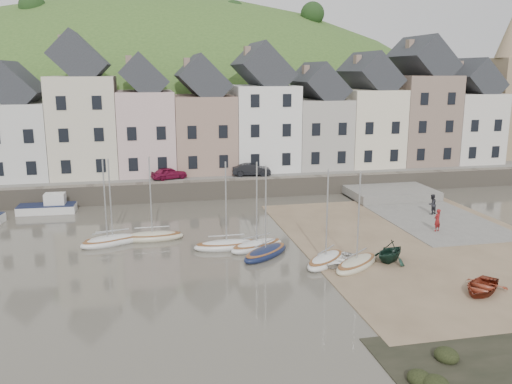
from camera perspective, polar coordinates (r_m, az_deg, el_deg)
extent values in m
plane|color=#4A453A|center=(36.11, 2.01, -6.71)|extent=(160.00, 160.00, 0.00)
cube|color=#385823|center=(66.50, -4.70, 2.94)|extent=(90.00, 30.00, 1.50)
cube|color=slate|center=(55.16, -3.15, 1.78)|extent=(70.00, 7.00, 0.10)
cube|color=slate|center=(51.90, -2.54, 0.36)|extent=(70.00, 1.20, 1.80)
cube|color=brown|center=(40.09, 17.51, -5.27)|extent=(18.00, 26.00, 0.06)
cube|color=slate|center=(48.68, 17.03, -2.05)|extent=(8.00, 18.00, 0.12)
ellipsoid|color=#385823|center=(97.79, -9.57, -5.32)|extent=(134.40, 84.00, 84.00)
cylinder|color=#382619|center=(82.37, -22.50, 15.98)|extent=(0.50, 0.50, 3.00)
sphere|color=#213D19|center=(82.59, -22.65, 17.70)|extent=(3.60, 3.60, 3.60)
cylinder|color=#382619|center=(85.22, -12.33, 16.48)|extent=(0.50, 0.50, 3.00)
sphere|color=#213D19|center=(85.43, -12.41, 18.15)|extent=(3.60, 3.60, 3.60)
cylinder|color=#382619|center=(84.45, -2.37, 16.79)|extent=(0.50, 0.50, 3.00)
sphere|color=#213D19|center=(84.67, -2.38, 18.48)|extent=(3.60, 3.60, 3.60)
cylinder|color=#382619|center=(86.34, 5.97, 16.64)|extent=(0.50, 0.50, 3.00)
sphere|color=#213D19|center=(86.55, 6.01, 18.29)|extent=(3.60, 3.60, 3.60)
cube|color=silver|center=(58.59, -23.61, 5.04)|extent=(5.80, 8.00, 7.50)
cube|color=beige|center=(57.54, -17.68, 6.64)|extent=(6.40, 8.00, 10.00)
cube|color=gray|center=(57.52, -19.88, 14.71)|extent=(0.60, 0.90, 1.40)
cube|color=#C6A6A4|center=(57.35, -11.58, 6.21)|extent=(5.60, 8.00, 8.50)
cube|color=gray|center=(57.02, -13.34, 13.21)|extent=(0.60, 0.90, 1.40)
cube|color=gray|center=(57.74, -5.62, 6.20)|extent=(6.20, 8.00, 8.00)
cube|color=gray|center=(57.22, -7.36, 13.24)|extent=(0.60, 0.90, 1.40)
cube|color=white|center=(58.76, 0.67, 6.86)|extent=(6.60, 8.00, 9.00)
cube|color=gray|center=(58.14, -0.95, 14.52)|extent=(0.60, 0.90, 1.40)
cube|color=#A8A39A|center=(60.52, 6.49, 6.24)|extent=(5.80, 8.00, 7.50)
cube|color=gray|center=(59.69, 5.30, 12.59)|extent=(0.60, 0.90, 1.40)
cube|color=beige|center=(62.60, 11.71, 6.73)|extent=(6.00, 8.00, 8.50)
cube|color=gray|center=(61.71, 10.70, 13.46)|extent=(0.60, 0.90, 1.40)
cube|color=#836C5E|center=(65.29, 16.81, 7.35)|extent=(6.40, 8.00, 10.00)
cube|color=gray|center=(64.36, 16.00, 14.67)|extent=(0.60, 0.90, 1.40)
cube|color=silver|center=(68.55, 21.30, 6.42)|extent=(5.80, 8.00, 8.00)
cube|color=gray|center=(67.45, 20.72, 12.28)|extent=(0.60, 0.90, 1.40)
cube|color=#997F60|center=(71.49, 25.09, 7.93)|extent=(3.50, 3.50, 12.00)
ellipsoid|color=silver|center=(39.72, -14.94, -5.02)|extent=(4.41, 2.26, 0.84)
ellipsoid|color=brown|center=(39.66, -14.96, -4.71)|extent=(4.05, 2.06, 0.20)
cylinder|color=#B2B5B7|center=(38.91, -15.20, -0.66)|extent=(0.10, 0.10, 5.60)
cylinder|color=#B2B5B7|center=(39.50, -15.00, -3.98)|extent=(2.29, 0.51, 0.08)
ellipsoid|color=silver|center=(39.49, -15.47, -5.16)|extent=(4.16, 2.83, 0.84)
ellipsoid|color=brown|center=(39.42, -15.49, -4.85)|extent=(3.82, 2.59, 0.20)
cylinder|color=#B2B5B7|center=(38.67, -15.74, -0.78)|extent=(0.10, 0.10, 5.60)
cylinder|color=#B2B5B7|center=(39.27, -15.54, -4.11)|extent=(2.01, 0.87, 0.08)
ellipsoid|color=beige|center=(39.92, -10.93, -4.72)|extent=(4.53, 1.50, 0.84)
ellipsoid|color=brown|center=(39.86, -10.95, -4.42)|extent=(4.16, 1.36, 0.20)
cylinder|color=#B2B5B7|center=(39.12, -11.12, -0.38)|extent=(0.10, 0.10, 5.60)
cylinder|color=#B2B5B7|center=(39.71, -10.98, -3.69)|extent=(2.49, 0.08, 0.08)
ellipsoid|color=silver|center=(37.19, 0.08, -5.79)|extent=(4.43, 3.08, 0.84)
ellipsoid|color=brown|center=(37.12, 0.08, -5.47)|extent=(4.07, 2.82, 0.20)
cylinder|color=#B2B5B7|center=(36.32, 0.08, -1.15)|extent=(0.10, 0.10, 5.60)
cylinder|color=#B2B5B7|center=(36.95, 0.08, -4.69)|extent=(2.13, 1.02, 0.08)
ellipsoid|color=silver|center=(37.37, -3.15, -5.72)|extent=(4.58, 1.56, 0.84)
ellipsoid|color=brown|center=(37.30, -3.15, -5.40)|extent=(4.21, 1.42, 0.20)
cylinder|color=#B2B5B7|center=(36.51, -3.21, -1.10)|extent=(0.10, 0.10, 5.60)
cylinder|color=#B2B5B7|center=(37.14, -3.16, -4.62)|extent=(2.51, 0.11, 0.08)
ellipsoid|color=#121A3A|center=(35.83, 1.02, -6.52)|extent=(4.24, 3.99, 0.84)
ellipsoid|color=brown|center=(35.76, 1.02, -6.19)|extent=(3.89, 3.65, 0.20)
cylinder|color=#B2B5B7|center=(34.93, 1.04, -1.71)|extent=(0.10, 0.10, 5.60)
cylinder|color=#B2B5B7|center=(35.59, 1.02, -5.38)|extent=(1.84, 1.63, 0.08)
ellipsoid|color=silver|center=(34.74, 7.40, -7.26)|extent=(3.99, 3.92, 0.84)
ellipsoid|color=brown|center=(34.67, 7.41, -6.92)|extent=(3.66, 3.59, 0.20)
cylinder|color=#B2B5B7|center=(33.81, 7.55, -2.32)|extent=(0.10, 0.10, 5.60)
cylinder|color=#B2B5B7|center=(34.49, 7.44, -6.09)|extent=(1.68, 1.62, 0.08)
ellipsoid|color=beige|center=(34.44, 10.62, -7.56)|extent=(4.33, 3.91, 0.84)
ellipsoid|color=brown|center=(34.36, 10.64, -7.21)|extent=(3.98, 3.58, 0.20)
cylinder|color=#B2B5B7|center=(33.50, 10.84, -2.58)|extent=(0.10, 0.10, 5.60)
cylinder|color=#B2B5B7|center=(34.19, 10.67, -6.38)|extent=(1.92, 1.57, 0.08)
cube|color=silver|center=(49.82, -21.30, -1.69)|extent=(4.89, 1.89, 0.70)
cube|color=#121A3A|center=(49.74, -21.34, -1.28)|extent=(4.79, 1.93, 0.08)
cube|color=silver|center=(49.54, -20.55, -0.70)|extent=(1.73, 1.26, 1.00)
imported|color=white|center=(34.57, 8.79, -7.12)|extent=(3.57, 3.49, 0.60)
imported|color=black|center=(35.54, 14.04, -6.12)|extent=(3.50, 3.39, 1.41)
imported|color=maroon|center=(32.57, 22.83, -9.23)|extent=(3.90, 3.76, 0.66)
imported|color=maroon|center=(42.94, 18.68, -2.84)|extent=(0.74, 0.64, 1.73)
imported|color=black|center=(47.89, 18.18, -1.24)|extent=(1.03, 0.94, 1.72)
imported|color=maroon|center=(53.48, -9.20, 1.99)|extent=(3.76, 2.44, 1.19)
imported|color=black|center=(54.49, -0.48, 2.40)|extent=(4.03, 1.85, 1.28)
ellipsoid|color=black|center=(25.18, 19.56, -16.04)|extent=(1.03, 1.13, 0.67)
ellipsoid|color=black|center=(23.28, 16.94, -18.39)|extent=(0.96, 1.05, 0.62)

